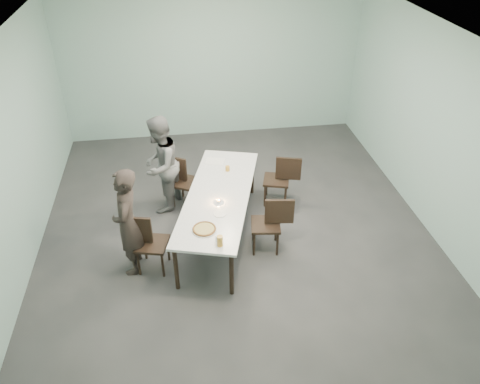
{
  "coord_description": "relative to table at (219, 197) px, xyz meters",
  "views": [
    {
      "loc": [
        -0.78,
        -5.7,
        4.64
      ],
      "look_at": [
        0.0,
        -0.37,
        1.0
      ],
      "focal_mm": 35.0,
      "sensor_mm": 36.0,
      "label": 1
    }
  ],
  "objects": [
    {
      "name": "ground",
      "position": [
        0.27,
        0.01,
        -0.69
      ],
      "size": [
        7.0,
        7.0,
        0.0
      ],
      "primitive_type": "plane",
      "color": "#333335",
      "rests_on": "ground"
    },
    {
      "name": "room_shell",
      "position": [
        0.27,
        0.01,
        1.33
      ],
      "size": [
        6.02,
        7.02,
        3.01
      ],
      "color": "#98BFB8",
      "rests_on": "ground"
    },
    {
      "name": "table",
      "position": [
        0.0,
        0.0,
        0.0
      ],
      "size": [
        1.58,
        2.75,
        0.75
      ],
      "rotation": [
        0.0,
        0.0,
        -0.28
      ],
      "color": "white",
      "rests_on": "ground"
    },
    {
      "name": "chair_near_left",
      "position": [
        -1.08,
        -0.59,
        -0.19
      ],
      "size": [
        0.65,
        0.51,
        0.87
      ],
      "rotation": [
        0.0,
        0.0,
        -0.24
      ],
      "color": "black",
      "rests_on": "ground"
    },
    {
      "name": "chair_far_left",
      "position": [
        -0.52,
        0.94,
        -0.19
      ],
      "size": [
        0.65,
        0.57,
        0.87
      ],
      "rotation": [
        0.0,
        0.0,
        -0.5
      ],
      "color": "black",
      "rests_on": "ground"
    },
    {
      "name": "chair_near_right",
      "position": [
        0.72,
        -0.43,
        -0.19
      ],
      "size": [
        0.64,
        0.48,
        0.87
      ],
      "rotation": [
        0.0,
        0.0,
        3.0
      ],
      "color": "black",
      "rests_on": "ground"
    },
    {
      "name": "chair_far_right",
      "position": [
        1.12,
        0.73,
        -0.19
      ],
      "size": [
        0.65,
        0.52,
        0.87
      ],
      "rotation": [
        0.0,
        0.0,
        2.86
      ],
      "color": "black",
      "rests_on": "ground"
    },
    {
      "name": "diner_near",
      "position": [
        -1.29,
        -0.56,
        0.11
      ],
      "size": [
        0.41,
        0.6,
        1.6
      ],
      "primitive_type": "imported",
      "rotation": [
        0.0,
        0.0,
        -1.62
      ],
      "color": "black",
      "rests_on": "ground"
    },
    {
      "name": "diner_far",
      "position": [
        -0.84,
        0.87,
        0.12
      ],
      "size": [
        0.88,
        0.98,
        1.63
      ],
      "primitive_type": "imported",
      "rotation": [
        0.0,
        0.0,
        -1.98
      ],
      "color": "slate",
      "rests_on": "ground"
    },
    {
      "name": "pizza",
      "position": [
        -0.28,
        -0.82,
        0.08
      ],
      "size": [
        0.34,
        0.34,
        0.04
      ],
      "color": "white",
      "rests_on": "table"
    },
    {
      "name": "side_plate",
      "position": [
        -0.04,
        -0.49,
        0.06
      ],
      "size": [
        0.18,
        0.18,
        0.01
      ],
      "primitive_type": "cylinder",
      "color": "white",
      "rests_on": "table"
    },
    {
      "name": "beer_glass",
      "position": [
        -0.11,
        -1.16,
        0.13
      ],
      "size": [
        0.08,
        0.08,
        0.15
      ],
      "primitive_type": "cylinder",
      "color": "gold",
      "rests_on": "table"
    },
    {
      "name": "water_tumbler",
      "position": [
        -0.11,
        -1.06,
        0.1
      ],
      "size": [
        0.08,
        0.08,
        0.09
      ],
      "primitive_type": "cylinder",
      "color": "silver",
      "rests_on": "table"
    },
    {
      "name": "tealight",
      "position": [
        -0.02,
        -0.21,
        0.08
      ],
      "size": [
        0.06,
        0.06,
        0.05
      ],
      "color": "silver",
      "rests_on": "table"
    },
    {
      "name": "amber_tumbler",
      "position": [
        0.21,
        0.64,
        0.1
      ],
      "size": [
        0.07,
        0.07,
        0.08
      ],
      "primitive_type": "cylinder",
      "color": "gold",
      "rests_on": "table"
    },
    {
      "name": "menu",
      "position": [
        0.04,
        0.97,
        0.06
      ],
      "size": [
        0.35,
        0.29,
        0.01
      ],
      "primitive_type": "cube",
      "rotation": [
        0.0,
        0.0,
        -0.28
      ],
      "color": "silver",
      "rests_on": "table"
    }
  ]
}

